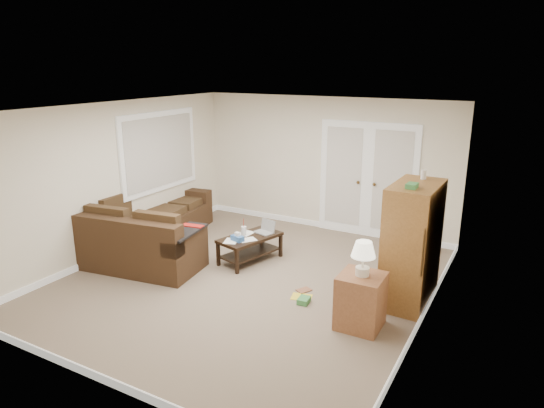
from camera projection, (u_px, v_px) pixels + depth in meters
The scene contains 17 objects.
floor at pixel (249, 280), 7.13m from camera, with size 5.50×5.50×0.00m, color #82705E.
ceiling at pixel (246, 108), 6.43m from camera, with size 5.00×5.50×0.02m, color silver.
wall_left at pixel (118, 179), 7.94m from camera, with size 0.02×5.50×2.50m, color white.
wall_right at pixel (431, 227), 5.62m from camera, with size 0.02×5.50×2.50m, color white.
wall_back at pixel (325, 164), 9.09m from camera, with size 5.00×0.02×2.50m, color white.
wall_front at pixel (91, 269), 4.47m from camera, with size 5.00×0.02×2.50m, color white.
baseboards at pixel (249, 277), 7.11m from camera, with size 5.00×5.50×0.10m, color silver, non-canonical shape.
french_doors at pixel (367, 181), 8.73m from camera, with size 1.80×0.05×2.13m.
window_left at pixel (160, 152), 8.68m from camera, with size 0.05×1.92×1.42m.
sectional_sofa at pixel (150, 231), 8.20m from camera, with size 2.30×2.98×0.89m.
coffee_table at pixel (251, 247), 7.78m from camera, with size 0.77×1.13×0.71m.
tv_armoire at pixel (412, 244), 6.29m from camera, with size 0.58×1.03×1.74m.
side_cabinet at pixel (361, 297), 5.78m from camera, with size 0.52×0.52×1.09m.
space_heater at pixel (429, 245), 8.09m from camera, with size 0.12×0.10×0.30m, color silver.
floor_magazine at pixel (302, 297), 6.61m from camera, with size 0.27×0.22×0.01m, color yellow.
floor_greenbox at pixel (304, 300), 6.44m from camera, with size 0.14×0.19×0.08m, color #3C8442.
floor_book at pixel (301, 288), 6.86m from camera, with size 0.15×0.20×0.02m, color brown.
Camera 1 is at (3.46, -5.55, 3.07)m, focal length 32.00 mm.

